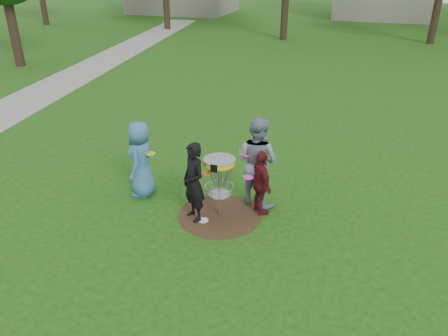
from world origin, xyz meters
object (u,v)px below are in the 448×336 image
(player_black, at_px, (194,183))
(player_grey, at_px, (257,161))
(player_maroon, at_px, (261,183))
(player_blue, at_px, (141,159))
(disc_golf_basket, at_px, (219,173))

(player_black, bearing_deg, player_grey, 84.28)
(player_black, xyz_separation_m, player_grey, (1.06, 1.08, 0.16))
(player_black, relative_size, player_grey, 0.85)
(player_maroon, bearing_deg, player_black, 78.51)
(player_black, relative_size, player_maroon, 1.19)
(player_black, bearing_deg, player_blue, -162.87)
(player_black, distance_m, player_grey, 1.52)
(player_grey, bearing_deg, disc_golf_basket, 73.90)
(player_grey, relative_size, disc_golf_basket, 1.48)
(disc_golf_basket, bearing_deg, player_maroon, 25.99)
(player_black, height_order, player_grey, player_grey)
(player_black, bearing_deg, player_maroon, 66.11)
(player_grey, xyz_separation_m, disc_golf_basket, (-0.59, -0.81, 0.00))
(player_blue, bearing_deg, disc_golf_basket, 72.48)
(player_grey, xyz_separation_m, player_maroon, (0.21, -0.42, -0.29))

